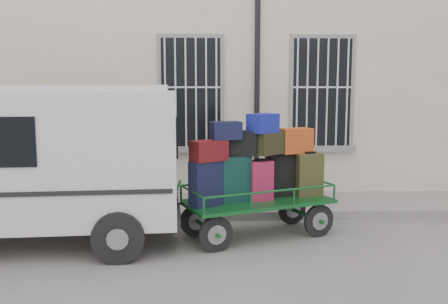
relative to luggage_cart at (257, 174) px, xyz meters
The scene contains 5 objects.
ground 1.30m from the luggage_cart, 149.04° to the right, with size 80.00×80.00×0.00m, color slate.
building 5.50m from the luggage_cart, 97.72° to the left, with size 24.00×5.15×6.00m.
sidewalk 2.14m from the luggage_cart, 111.13° to the left, with size 24.00×1.70×0.15m, color gray.
luggage_cart is the anchor object (origin of this frame).
van 3.64m from the luggage_cart, behind, with size 4.91×2.42×2.41m.
Camera 1 is at (-0.16, -7.30, 2.41)m, focal length 40.00 mm.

